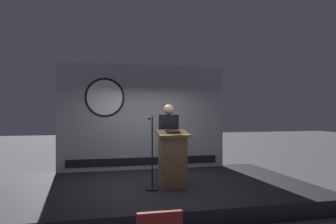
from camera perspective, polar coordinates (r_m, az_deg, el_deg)
ground_plane at (r=7.21m, az=-1.74°, el=-14.78°), size 40.00×40.00×0.00m
stage_platform at (r=7.17m, az=-1.74°, el=-13.62°), size 6.40×4.00×0.30m
banner_display at (r=8.78m, az=-4.39°, el=-0.86°), size 4.51×0.12×2.81m
podium at (r=6.73m, az=0.81°, el=-8.23°), size 0.64×0.50×1.17m
speaker_person at (r=7.17m, az=0.11°, el=-5.36°), size 0.40×0.26×1.70m
microphone_stand at (r=6.54m, az=-2.85°, el=-9.09°), size 0.24×0.47×1.46m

